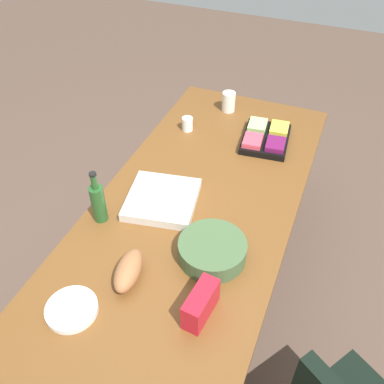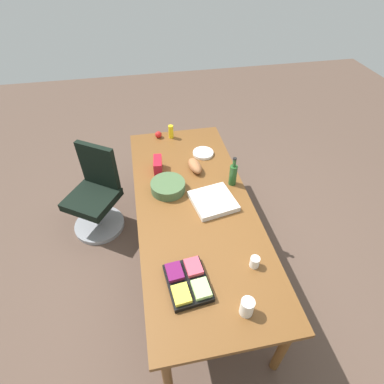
{
  "view_description": "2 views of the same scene",
  "coord_description": "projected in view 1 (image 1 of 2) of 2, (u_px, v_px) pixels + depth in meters",
  "views": [
    {
      "loc": [
        1.47,
        0.6,
        2.35
      ],
      "look_at": [
        -0.09,
        -0.03,
        0.83
      ],
      "focal_mm": 39.92,
      "sensor_mm": 36.0,
      "label": 1
    },
    {
      "loc": [
        -1.88,
        0.38,
        2.71
      ],
      "look_at": [
        0.08,
        0.01,
        0.85
      ],
      "focal_mm": 28.54,
      "sensor_mm": 36.0,
      "label": 2
    }
  ],
  "objects": [
    {
      "name": "paper_cup",
      "position": [
        187.0,
        124.0,
        2.77
      ],
      "size": [
        0.07,
        0.07,
        0.09
      ],
      "primitive_type": "cylinder",
      "rotation": [
        0.0,
        0.0,
        -0.02
      ],
      "color": "white",
      "rests_on": "conference_table"
    },
    {
      "name": "pizza_box",
      "position": [
        162.0,
        199.0,
        2.27
      ],
      "size": [
        0.42,
        0.42,
        0.05
      ],
      "primitive_type": "cube",
      "rotation": [
        0.0,
        0.0,
        0.18
      ],
      "color": "silver",
      "rests_on": "conference_table"
    },
    {
      "name": "fruit_platter",
      "position": [
        266.0,
        138.0,
        2.68
      ],
      "size": [
        0.39,
        0.32,
        0.07
      ],
      "color": "black",
      "rests_on": "conference_table"
    },
    {
      "name": "bread_loaf",
      "position": [
        128.0,
        270.0,
        1.89
      ],
      "size": [
        0.26,
        0.15,
        0.1
      ],
      "primitive_type": "ellipsoid",
      "rotation": [
        0.0,
        0.0,
        0.17
      ],
      "color": "#A0643C",
      "rests_on": "conference_table"
    },
    {
      "name": "ground_plane",
      "position": [
        191.0,
        297.0,
        2.75
      ],
      "size": [
        10.0,
        10.0,
        0.0
      ],
      "primitive_type": "plane",
      "color": "brown"
    },
    {
      "name": "mayo_jar",
      "position": [
        229.0,
        102.0,
        2.94
      ],
      "size": [
        0.11,
        0.11,
        0.14
      ],
      "primitive_type": "cylinder",
      "rotation": [
        0.0,
        0.0,
        0.25
      ],
      "color": "white",
      "rests_on": "conference_table"
    },
    {
      "name": "wine_bottle",
      "position": [
        98.0,
        202.0,
        2.12
      ],
      "size": [
        0.08,
        0.08,
        0.3
      ],
      "color": "#245324",
      "rests_on": "conference_table"
    },
    {
      "name": "paper_plate_stack",
      "position": [
        72.0,
        309.0,
        1.79
      ],
      "size": [
        0.24,
        0.24,
        0.03
      ],
      "primitive_type": "cylinder",
      "rotation": [
        0.0,
        0.0,
        0.1
      ],
      "color": "white",
      "rests_on": "conference_table"
    },
    {
      "name": "salad_bowl",
      "position": [
        212.0,
        250.0,
        1.98
      ],
      "size": [
        0.35,
        0.35,
        0.09
      ],
      "primitive_type": "cylinder",
      "rotation": [
        0.0,
        0.0,
        0.1
      ],
      "color": "#435F39",
      "rests_on": "conference_table"
    },
    {
      "name": "conference_table",
      "position": [
        191.0,
        221.0,
        2.28
      ],
      "size": [
        2.52,
        1.03,
        0.77
      ],
      "color": "brown",
      "rests_on": "ground"
    },
    {
      "name": "chip_bag_red",
      "position": [
        201.0,
        304.0,
        1.74
      ],
      "size": [
        0.21,
        0.1,
        0.14
      ],
      "primitive_type": "cube",
      "rotation": [
        0.0,
        0.0,
        -0.11
      ],
      "color": "red",
      "rests_on": "conference_table"
    }
  ]
}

